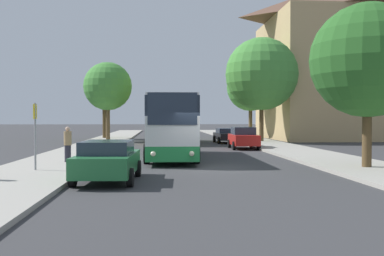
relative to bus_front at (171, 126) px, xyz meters
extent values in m
plane|color=#38383A|center=(1.32, -5.10, -1.82)|extent=(300.00, 300.00, 0.00)
cube|color=#A39E93|center=(-5.68, -5.10, -1.75)|extent=(4.00, 120.00, 0.15)
cube|color=#A39E93|center=(8.32, -5.10, -1.75)|extent=(4.00, 120.00, 0.15)
cube|color=tan|center=(20.11, 22.93, 4.74)|extent=(17.40, 14.86, 13.14)
cube|color=#238942|center=(0.00, 0.01, -1.20)|extent=(2.59, 10.47, 0.70)
cube|color=silver|center=(0.00, 0.01, -0.16)|extent=(2.59, 10.47, 1.38)
cube|color=#232D3D|center=(0.00, 0.01, 1.00)|extent=(2.61, 10.26, 0.95)
cube|color=silver|center=(0.00, 0.01, 1.54)|extent=(2.54, 10.26, 0.12)
cube|color=#232D3D|center=(-0.06, -5.24, 0.85)|extent=(2.22, 0.09, 1.45)
sphere|color=#F4EAC1|center=(-0.93, -5.25, -1.16)|extent=(0.24, 0.24, 0.24)
sphere|color=#F4EAC1|center=(0.80, -5.27, -1.16)|extent=(0.24, 0.24, 0.24)
cylinder|color=black|center=(-1.27, -3.10, -1.32)|extent=(0.31, 1.00, 1.00)
cylinder|color=black|center=(1.20, -3.13, -1.32)|extent=(0.31, 1.00, 1.00)
cylinder|color=black|center=(-1.20, 3.16, -1.32)|extent=(0.31, 1.00, 1.00)
cylinder|color=black|center=(1.27, 3.13, -1.32)|extent=(0.31, 1.00, 1.00)
cube|color=#2D2D2D|center=(0.38, 15.47, -1.20)|extent=(2.53, 10.56, 0.70)
cube|color=yellow|center=(0.38, 15.47, -0.14)|extent=(2.53, 10.56, 1.43)
cube|color=#232D3D|center=(0.38, 15.47, 1.05)|extent=(2.55, 10.35, 0.95)
cube|color=yellow|center=(0.38, 15.47, 1.59)|extent=(2.48, 10.35, 0.12)
cube|color=#232D3D|center=(0.36, 10.17, 0.90)|extent=(2.25, 0.07, 1.45)
sphere|color=#F4EAC1|center=(-0.51, 10.15, -1.16)|extent=(0.24, 0.24, 0.24)
sphere|color=#F4EAC1|center=(1.23, 10.15, -1.16)|extent=(0.24, 0.24, 0.24)
cylinder|color=black|center=(-0.88, 12.31, -1.32)|extent=(0.30, 1.00, 1.00)
cylinder|color=black|center=(1.61, 12.31, -1.32)|extent=(0.30, 1.00, 1.00)
cylinder|color=black|center=(-0.86, 18.64, -1.32)|extent=(0.30, 1.00, 1.00)
cylinder|color=black|center=(1.63, 18.63, -1.32)|extent=(0.30, 1.00, 1.00)
cube|color=#236B38|center=(-2.46, -9.20, -1.17)|extent=(2.08, 4.40, 0.68)
cube|color=#232D3D|center=(-2.47, -9.37, -0.60)|extent=(1.75, 2.32, 0.45)
cylinder|color=black|center=(-3.34, -7.82, -1.51)|extent=(0.23, 0.63, 0.62)
cylinder|color=black|center=(-1.47, -7.91, -1.51)|extent=(0.23, 0.63, 0.62)
cylinder|color=black|center=(-3.46, -10.49, -1.51)|extent=(0.23, 0.63, 0.62)
cylinder|color=black|center=(-1.59, -10.58, -1.51)|extent=(0.23, 0.63, 0.62)
cube|color=red|center=(5.50, 7.21, -1.14)|extent=(1.83, 4.10, 0.74)
cube|color=#232D3D|center=(5.50, 7.37, -0.50)|extent=(1.58, 2.14, 0.55)
cylinder|color=black|center=(6.35, 5.93, -1.51)|extent=(0.21, 0.62, 0.62)
cylinder|color=black|center=(4.60, 5.96, -1.51)|extent=(0.21, 0.62, 0.62)
cylinder|color=black|center=(6.40, 8.45, -1.51)|extent=(0.21, 0.62, 0.62)
cylinder|color=black|center=(4.65, 8.48, -1.51)|extent=(0.21, 0.62, 0.62)
cube|color=black|center=(5.49, 15.13, -1.21)|extent=(2.02, 4.69, 0.60)
cube|color=#232D3D|center=(5.48, 15.31, -0.70)|extent=(1.74, 2.45, 0.43)
cylinder|color=black|center=(6.48, 13.71, -1.51)|extent=(0.21, 0.62, 0.62)
cylinder|color=black|center=(4.56, 13.67, -1.51)|extent=(0.21, 0.62, 0.62)
cylinder|color=black|center=(6.42, 16.59, -1.51)|extent=(0.21, 0.62, 0.62)
cylinder|color=black|center=(4.50, 16.55, -1.51)|extent=(0.21, 0.62, 0.62)
cylinder|color=gray|center=(-5.66, -6.75, -0.32)|extent=(0.08, 0.08, 2.72)
cube|color=yellow|center=(-5.66, -6.75, 0.69)|extent=(0.03, 0.45, 0.60)
cylinder|color=#23232D|center=(-5.03, -3.46, -1.27)|extent=(0.30, 0.30, 0.80)
cylinder|color=olive|center=(-5.03, -3.46, -0.53)|extent=(0.36, 0.36, 0.67)
sphere|color=tan|center=(-5.03, -3.46, -0.09)|extent=(0.22, 0.22, 0.22)
cylinder|color=#513D23|center=(-6.54, 23.34, 0.18)|extent=(0.40, 0.40, 3.70)
sphere|color=#387F33|center=(-6.54, 23.34, 3.59)|extent=(4.15, 4.15, 4.15)
cylinder|color=brown|center=(-5.59, 18.18, 0.04)|extent=(0.40, 0.40, 3.43)
sphere|color=#428938|center=(-5.59, 18.18, 3.49)|extent=(4.61, 4.61, 4.61)
cylinder|color=brown|center=(9.42, 23.86, 0.11)|extent=(0.40, 0.40, 3.57)
sphere|color=#428938|center=(9.42, 23.86, 3.88)|extent=(5.28, 5.28, 5.28)
cylinder|color=#513D23|center=(8.77, 15.64, 0.17)|extent=(0.40, 0.40, 3.68)
sphere|color=#428938|center=(8.77, 15.64, 4.52)|extent=(6.71, 6.71, 6.71)
cylinder|color=#513D23|center=(8.29, -6.56, -0.30)|extent=(0.40, 0.40, 2.75)
sphere|color=#286023|center=(8.29, -6.56, 2.91)|extent=(4.91, 4.91, 4.91)
camera|label=1|loc=(-0.63, -25.29, 0.42)|focal=42.00mm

